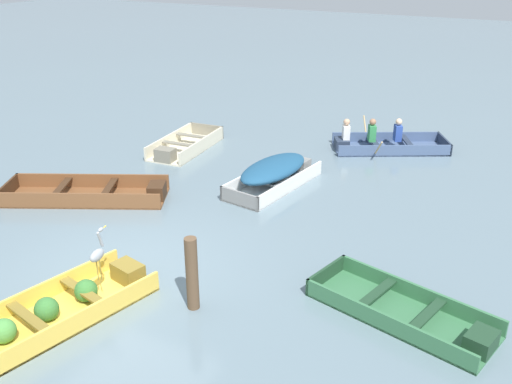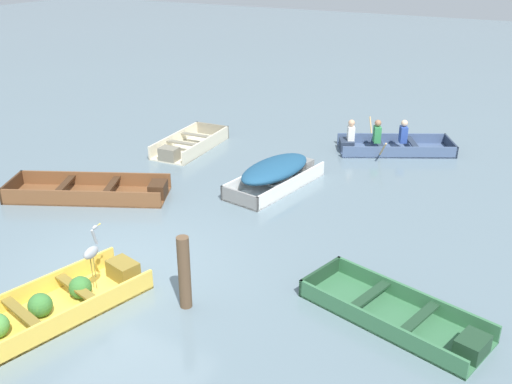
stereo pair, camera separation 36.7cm
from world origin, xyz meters
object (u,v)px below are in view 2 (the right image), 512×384
at_px(skiff_cream_outer_moored, 188,146).
at_px(skiff_green_mid_moored, 400,316).
at_px(heron_on_dinghy, 91,251).
at_px(dinghy_yellow_foreground, 54,304).
at_px(rowboat_slate_blue_with_crew, 388,144).
at_px(skiff_white_far_moored, 276,172).
at_px(skiff_wooden_brown_near_moored, 95,191).
at_px(mooring_post, 184,273).

bearing_deg(skiff_cream_outer_moored, skiff_green_mid_moored, -34.01).
distance_m(skiff_cream_outer_moored, heron_on_dinghy, 7.23).
xyz_separation_m(skiff_cream_outer_moored, heron_on_dinghy, (2.80, -6.62, 0.74)).
bearing_deg(dinghy_yellow_foreground, rowboat_slate_blue_with_crew, 76.41).
relative_size(skiff_white_far_moored, heron_on_dinghy, 3.37).
relative_size(skiff_cream_outer_moored, heron_on_dinghy, 3.08).
bearing_deg(skiff_cream_outer_moored, skiff_wooden_brown_near_moored, -91.02).
distance_m(skiff_wooden_brown_near_moored, rowboat_slate_blue_with_crew, 7.88).
height_order(skiff_green_mid_moored, skiff_white_far_moored, skiff_white_far_moored).
distance_m(skiff_wooden_brown_near_moored, skiff_cream_outer_moored, 3.59).
relative_size(skiff_white_far_moored, mooring_post, 2.29).
height_order(rowboat_slate_blue_with_crew, heron_on_dinghy, heron_on_dinghy).
height_order(dinghy_yellow_foreground, mooring_post, mooring_post).
bearing_deg(skiff_green_mid_moored, mooring_post, -158.73).
relative_size(dinghy_yellow_foreground, skiff_white_far_moored, 1.14).
xyz_separation_m(skiff_wooden_brown_near_moored, skiff_green_mid_moored, (7.35, -1.33, -0.02)).
relative_size(skiff_green_mid_moored, heron_on_dinghy, 3.61).
height_order(skiff_cream_outer_moored, heron_on_dinghy, heron_on_dinghy).
bearing_deg(dinghy_yellow_foreground, skiff_green_mid_moored, 25.78).
bearing_deg(dinghy_yellow_foreground, skiff_wooden_brown_near_moored, 125.08).
xyz_separation_m(skiff_cream_outer_moored, mooring_post, (4.19, -6.12, 0.48)).
relative_size(dinghy_yellow_foreground, skiff_green_mid_moored, 1.06).
height_order(skiff_cream_outer_moored, mooring_post, mooring_post).
height_order(rowboat_slate_blue_with_crew, mooring_post, mooring_post).
bearing_deg(skiff_white_far_moored, mooring_post, -79.61).
height_order(skiff_wooden_brown_near_moored, skiff_cream_outer_moored, skiff_cream_outer_moored).
bearing_deg(skiff_green_mid_moored, skiff_cream_outer_moored, 145.99).
distance_m(skiff_green_mid_moored, rowboat_slate_blue_with_crew, 7.86).
xyz_separation_m(skiff_cream_outer_moored, rowboat_slate_blue_with_crew, (4.86, 2.56, 0.06)).
bearing_deg(skiff_cream_outer_moored, mooring_post, -55.59).
xyz_separation_m(rowboat_slate_blue_with_crew, mooring_post, (-0.67, -8.68, 0.42)).
bearing_deg(skiff_green_mid_moored, dinghy_yellow_foreground, -154.22).
distance_m(dinghy_yellow_foreground, skiff_white_far_moored, 6.15).
height_order(heron_on_dinghy, mooring_post, heron_on_dinghy).
distance_m(skiff_green_mid_moored, mooring_post, 3.36).
bearing_deg(dinghy_yellow_foreground, heron_on_dinghy, 63.26).
xyz_separation_m(skiff_white_far_moored, heron_on_dinghy, (-0.48, -5.49, 0.50)).
bearing_deg(skiff_wooden_brown_near_moored, skiff_white_far_moored, 36.27).
distance_m(skiff_wooden_brown_near_moored, heron_on_dinghy, 4.24).
relative_size(dinghy_yellow_foreground, skiff_cream_outer_moored, 1.24).
height_order(skiff_green_mid_moored, skiff_cream_outer_moored, skiff_cream_outer_moored).
bearing_deg(skiff_wooden_brown_near_moored, rowboat_slate_blue_with_crew, 51.31).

